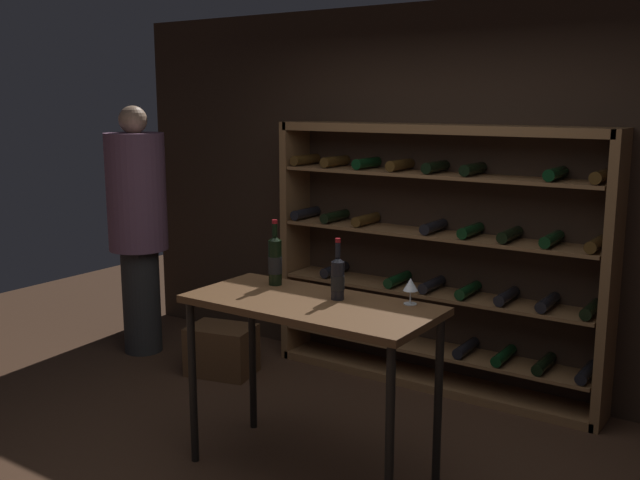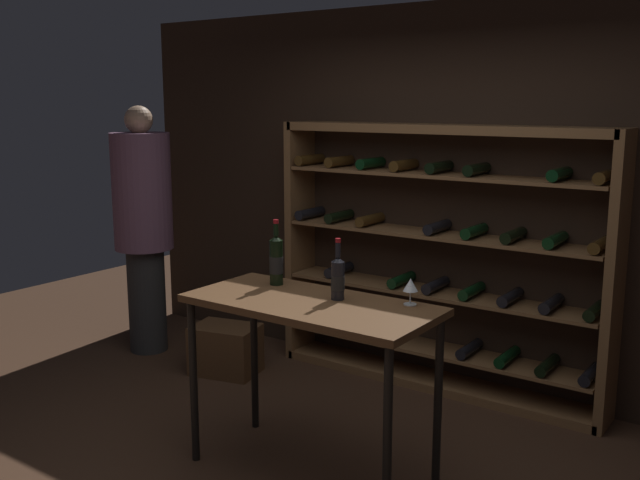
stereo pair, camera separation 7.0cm
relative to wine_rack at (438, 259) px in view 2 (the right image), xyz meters
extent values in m
cube|color=#332319|center=(0.08, 0.21, 0.42)|extent=(5.88, 0.10, 2.69)
cube|color=brown|center=(-1.20, 0.00, 0.00)|extent=(0.06, 0.32, 1.86)
cube|color=brown|center=(1.18, 0.00, 0.00)|extent=(0.06, 0.32, 1.86)
cube|color=brown|center=(-0.01, 0.00, 0.90)|extent=(2.38, 0.32, 0.06)
cube|color=brown|center=(-0.01, 0.00, -0.90)|extent=(2.38, 0.32, 0.06)
cube|color=brown|center=(-0.01, 0.00, -0.66)|extent=(2.30, 0.32, 0.02)
cylinder|color=black|center=(-1.10, 0.00, -0.60)|extent=(0.08, 0.30, 0.08)
cylinder|color=black|center=(-0.83, 0.00, -0.60)|extent=(0.08, 0.30, 0.08)
cylinder|color=black|center=(-0.56, 0.00, -0.60)|extent=(0.08, 0.30, 0.08)
cylinder|color=black|center=(0.26, 0.00, -0.60)|extent=(0.08, 0.30, 0.08)
cylinder|color=black|center=(0.54, 0.00, -0.60)|extent=(0.08, 0.30, 0.08)
cylinder|color=black|center=(0.81, 0.00, -0.60)|extent=(0.08, 0.30, 0.08)
cylinder|color=black|center=(1.08, 0.00, -0.60)|extent=(0.08, 0.30, 0.08)
cube|color=brown|center=(-0.01, 0.00, -0.24)|extent=(2.30, 0.32, 0.02)
cylinder|color=black|center=(-0.83, 0.00, -0.19)|extent=(0.08, 0.30, 0.08)
cylinder|color=black|center=(-0.28, 0.00, -0.19)|extent=(0.08, 0.30, 0.08)
cylinder|color=black|center=(-0.01, 0.00, -0.19)|extent=(0.08, 0.30, 0.08)
cylinder|color=black|center=(0.26, 0.00, -0.19)|extent=(0.08, 0.30, 0.08)
cylinder|color=black|center=(0.54, 0.00, -0.19)|extent=(0.08, 0.30, 0.08)
cylinder|color=black|center=(0.81, 0.00, -0.19)|extent=(0.08, 0.30, 0.08)
cylinder|color=black|center=(1.08, 0.00, -0.19)|extent=(0.08, 0.30, 0.08)
cube|color=brown|center=(-0.01, 0.00, 0.17)|extent=(2.30, 0.32, 0.02)
cylinder|color=black|center=(-1.10, 0.00, 0.23)|extent=(0.08, 0.30, 0.08)
cylinder|color=black|center=(-0.83, 0.00, 0.23)|extent=(0.08, 0.30, 0.08)
cylinder|color=#4C3314|center=(-0.56, 0.00, 0.23)|extent=(0.08, 0.30, 0.08)
cylinder|color=black|center=(-0.01, 0.00, 0.23)|extent=(0.08, 0.30, 0.08)
cylinder|color=black|center=(0.26, 0.00, 0.23)|extent=(0.08, 0.30, 0.08)
cylinder|color=black|center=(0.54, 0.00, 0.23)|extent=(0.08, 0.30, 0.08)
cylinder|color=black|center=(0.81, 0.00, 0.23)|extent=(0.08, 0.30, 0.08)
cylinder|color=#4C3314|center=(1.08, 0.00, 0.23)|extent=(0.08, 0.30, 0.08)
cube|color=brown|center=(-0.01, 0.00, 0.59)|extent=(2.30, 0.32, 0.02)
cylinder|color=#4C3314|center=(-1.10, 0.00, 0.64)|extent=(0.08, 0.30, 0.08)
cylinder|color=#4C3314|center=(-0.83, 0.00, 0.64)|extent=(0.08, 0.30, 0.08)
cylinder|color=black|center=(-0.56, 0.00, 0.64)|extent=(0.08, 0.30, 0.08)
cylinder|color=#4C3314|center=(-0.28, 0.00, 0.64)|extent=(0.08, 0.30, 0.08)
cylinder|color=black|center=(-0.01, 0.00, 0.64)|extent=(0.08, 0.30, 0.08)
cylinder|color=black|center=(0.26, 0.00, 0.64)|extent=(0.08, 0.30, 0.08)
cylinder|color=black|center=(0.81, 0.00, 0.64)|extent=(0.08, 0.30, 0.08)
cylinder|color=#4C3314|center=(1.08, 0.00, 0.64)|extent=(0.08, 0.30, 0.08)
cube|color=brown|center=(0.01, -1.52, 0.03)|extent=(1.35, 0.63, 0.04)
cylinder|color=black|center=(-0.62, -1.78, -0.46)|extent=(0.04, 0.04, 0.94)
cylinder|color=black|center=(0.63, -1.78, -0.46)|extent=(0.04, 0.04, 0.94)
cylinder|color=black|center=(-0.62, -1.26, -0.46)|extent=(0.04, 0.04, 0.94)
cylinder|color=black|center=(0.63, -1.26, -0.46)|extent=(0.04, 0.04, 0.94)
cylinder|color=#2E2E2E|center=(-2.27, -0.66, -0.51)|extent=(0.30, 0.30, 0.85)
cylinder|color=#7A516B|center=(-2.27, -0.66, 0.38)|extent=(0.46, 0.46, 0.92)
sphere|color=tan|center=(-2.27, -0.66, 0.94)|extent=(0.22, 0.22, 0.22)
cube|color=brown|center=(-1.40, -0.68, -0.75)|extent=(0.55, 0.44, 0.37)
cylinder|color=black|center=(-0.36, -1.35, 0.18)|extent=(0.08, 0.08, 0.26)
cone|color=black|center=(-0.36, -1.35, 0.32)|extent=(0.08, 0.08, 0.03)
cylinder|color=black|center=(-0.36, -1.35, 0.37)|extent=(0.03, 0.03, 0.07)
cylinder|color=maroon|center=(-0.36, -1.35, 0.42)|extent=(0.03, 0.03, 0.02)
cylinder|color=black|center=(-0.36, -1.35, 0.17)|extent=(0.08, 0.08, 0.10)
cylinder|color=black|center=(0.10, -1.41, 0.15)|extent=(0.07, 0.07, 0.21)
cone|color=black|center=(0.10, -1.41, 0.27)|extent=(0.07, 0.07, 0.03)
cylinder|color=black|center=(0.10, -1.41, 0.32)|extent=(0.03, 0.03, 0.08)
cylinder|color=maroon|center=(0.10, -1.41, 0.37)|extent=(0.03, 0.03, 0.02)
cylinder|color=black|center=(0.10, -1.41, 0.14)|extent=(0.07, 0.07, 0.08)
cylinder|color=silver|center=(0.47, -1.28, 0.05)|extent=(0.07, 0.07, 0.00)
cylinder|color=silver|center=(0.47, -1.28, 0.09)|extent=(0.01, 0.01, 0.07)
cone|color=silver|center=(0.47, -1.28, 0.16)|extent=(0.08, 0.08, 0.07)
cylinder|color=#590A14|center=(0.47, -1.28, 0.14)|extent=(0.04, 0.04, 0.02)
camera|label=1|loc=(2.12, -4.56, 1.10)|focal=40.82mm
camera|label=2|loc=(2.18, -4.52, 1.10)|focal=40.82mm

